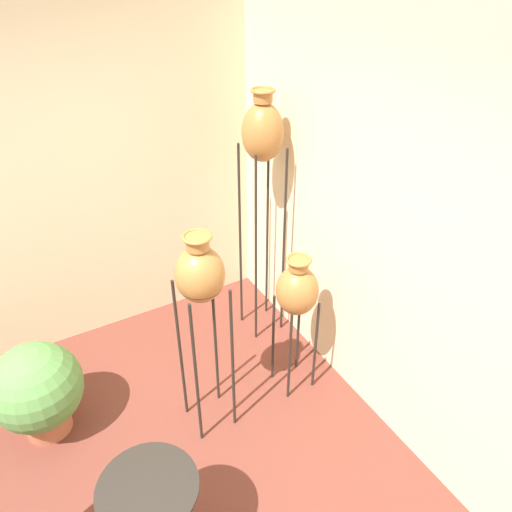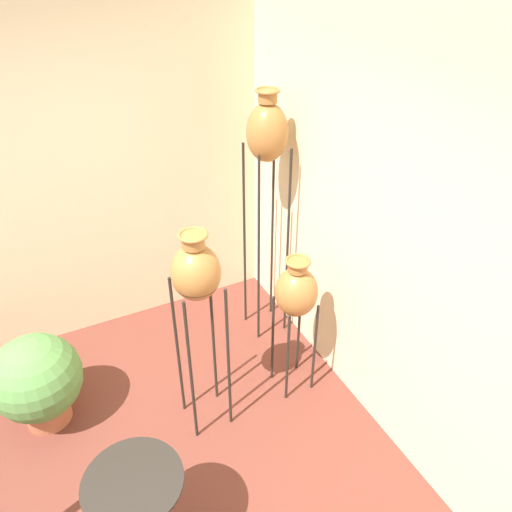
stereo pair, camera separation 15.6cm
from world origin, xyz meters
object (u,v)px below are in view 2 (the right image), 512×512
(vase_stand_short, at_px, (296,293))
(side_table, at_px, (137,502))
(vase_stand_tall, at_px, (267,139))
(vase_stand_medium, at_px, (196,276))
(potted_plant, at_px, (37,380))

(vase_stand_short, xyz_separation_m, side_table, (-1.33, -0.73, -0.36))
(vase_stand_tall, bearing_deg, vase_stand_short, -100.54)
(vase_stand_short, relative_size, side_table, 1.66)
(vase_stand_tall, xyz_separation_m, vase_stand_medium, (-0.82, -0.69, -0.46))
(vase_stand_medium, distance_m, potted_plant, 1.39)
(vase_stand_medium, xyz_separation_m, side_table, (-0.64, -0.73, -0.73))
(vase_stand_tall, xyz_separation_m, potted_plant, (-1.83, -0.22, -1.30))
(vase_stand_tall, xyz_separation_m, side_table, (-1.46, -1.42, -1.19))
(vase_stand_tall, xyz_separation_m, vase_stand_short, (-0.13, -0.69, -0.82))
(vase_stand_tall, height_order, vase_stand_short, vase_stand_tall)
(side_table, bearing_deg, vase_stand_tall, 44.11)
(vase_stand_short, relative_size, potted_plant, 1.59)
(side_table, bearing_deg, potted_plant, 106.94)
(vase_stand_medium, relative_size, vase_stand_short, 1.34)
(vase_stand_tall, distance_m, potted_plant, 2.25)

